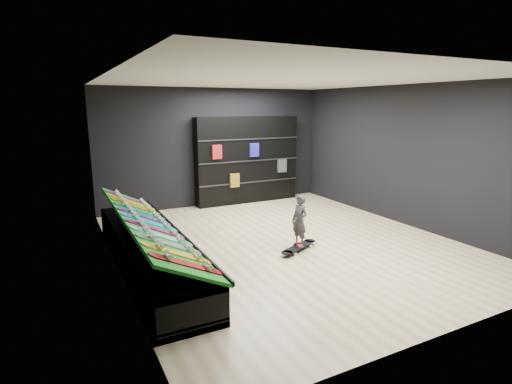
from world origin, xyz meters
name	(u,v)px	position (x,y,z in m)	size (l,w,h in m)	color
floor	(284,243)	(0.00, 0.00, 0.00)	(6.00, 7.00, 0.01)	#D1BE8D
ceiling	(287,79)	(0.00, 0.00, 3.00)	(6.00, 7.00, 0.01)	white
wall_back	(215,147)	(0.00, 3.50, 1.50)	(6.00, 0.02, 3.00)	black
wall_front	(457,207)	(0.00, -3.50, 1.50)	(6.00, 0.02, 3.00)	black
wall_left	(113,178)	(-3.00, 0.00, 1.50)	(0.02, 7.00, 3.00)	black
wall_right	(404,156)	(3.00, 0.00, 1.50)	(0.02, 7.00, 3.00)	black
display_rack	(148,252)	(-2.55, 0.00, 0.25)	(0.90, 4.50, 0.50)	black
turf_ramp	(150,224)	(-2.50, 0.00, 0.71)	(1.00, 4.50, 0.04)	#106511
back_shelving	(247,160)	(0.84, 3.32, 1.14)	(2.85, 0.33, 2.28)	black
floor_skateboard	(299,248)	(0.02, -0.48, 0.05)	(0.98, 0.22, 0.09)	black
child	(299,231)	(0.02, -0.48, 0.37)	(0.21, 0.15, 0.56)	black
display_board_0	(187,264)	(-2.49, -1.90, 0.74)	(0.98, 0.22, 0.09)	red
display_board_1	(178,253)	(-2.49, -1.52, 0.74)	(0.98, 0.22, 0.09)	orange
display_board_2	(170,244)	(-2.49, -1.14, 0.74)	(0.98, 0.22, 0.09)	black
display_board_3	(162,236)	(-2.49, -0.76, 0.74)	(0.98, 0.22, 0.09)	#0CB2E5
display_board_4	(156,229)	(-2.49, -0.38, 0.74)	(0.98, 0.22, 0.09)	#E5198C
display_board_5	(150,223)	(-2.49, 0.00, 0.74)	(0.98, 0.22, 0.09)	blue
display_board_6	(145,217)	(-2.49, 0.38, 0.74)	(0.98, 0.22, 0.09)	purple
display_board_7	(141,212)	(-2.49, 0.76, 0.74)	(0.98, 0.22, 0.09)	#0C8C99
display_board_8	(136,207)	(-2.49, 1.14, 0.74)	(0.98, 0.22, 0.09)	yellow
display_board_9	(132,202)	(-2.49, 1.52, 0.74)	(0.98, 0.22, 0.09)	yellow
display_board_10	(129,198)	(-2.49, 1.90, 0.74)	(0.98, 0.22, 0.09)	#2626BF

